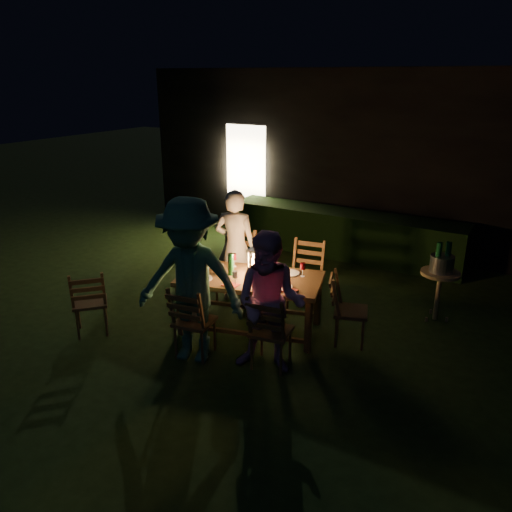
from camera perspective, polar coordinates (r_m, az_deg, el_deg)
The scene contains 29 objects.
garden_envelope at distance 10.93m, azimuth 17.33°, elevation 11.26°, with size 40.00×40.00×3.20m.
dining_table at distance 6.19m, azimuth -0.66°, elevation -2.99°, with size 1.91×1.29×0.73m.
chair_near_left at distance 5.83m, azimuth -7.07°, elevation -8.76°, with size 0.48×0.50×0.93m.
chair_near_right at distance 5.58m, azimuth 1.66°, elevation -9.98°, with size 0.48×0.51×0.93m.
chair_far_left at distance 7.12m, azimuth -2.42°, elevation -2.76°, with size 0.54×0.57×1.06m.
chair_far_right at distance 6.91m, azimuth 5.53°, elevation -3.76°, with size 0.51×0.54×0.99m.
chair_end at distance 6.16m, azimuth 10.54°, elevation -7.39°, with size 0.54×0.52×0.91m.
chair_spare at distance 6.59m, azimuth -18.31°, elevation -6.23°, with size 0.59×0.59×0.91m.
person_house_side at distance 6.99m, azimuth -2.38°, elevation 1.10°, with size 0.59×0.39×1.62m, color silver.
person_opp_right at distance 5.30m, azimuth 1.61°, elevation -5.47°, with size 0.77×0.60×1.58m, color #C084AF.
person_opp_left at distance 5.50m, azimuth -7.53°, elevation -2.94°, with size 1.22×0.70×1.89m, color #336651.
lantern at distance 6.13m, azimuth -0.09°, elevation -0.89°, with size 0.16×0.16×0.35m.
plate_far_left at distance 6.51m, azimuth -4.79°, elevation -1.11°, with size 0.25×0.25×0.01m, color white.
plate_near_left at distance 6.13m, azimuth -6.18°, elevation -2.54°, with size 0.25×0.25×0.01m, color white.
plate_far_right at distance 6.26m, azimuth 3.86°, elevation -1.98°, with size 0.25×0.25×0.01m, color white.
plate_near_right at distance 5.86m, azimuth 3.00°, elevation -3.54°, with size 0.25×0.25×0.01m, color white.
wineglass_a at distance 6.46m, azimuth -2.54°, elevation -0.47°, with size 0.06×0.06×0.18m, color #59070F, non-canonical shape.
wineglass_b at distance 6.24m, azimuth -7.33°, elevation -1.36°, with size 0.06×0.06×0.18m, color #59070F, non-canonical shape.
wineglass_c at distance 5.80m, azimuth 1.44°, elevation -2.88°, with size 0.06×0.06×0.18m, color #59070F, non-canonical shape.
wineglass_d at distance 6.16m, azimuth 5.35°, elevation -1.57°, with size 0.06×0.06×0.18m, color #59070F, non-canonical shape.
wineglass_e at distance 5.89m, azimuth -2.40°, elevation -2.56°, with size 0.06×0.06×0.18m, color silver, non-canonical shape.
bottle_table at distance 6.18m, azimuth -2.90°, elevation -0.94°, with size 0.07×0.07×0.28m, color #0F471E.
napkin_left at distance 5.92m, azimuth -2.91°, elevation -3.31°, with size 0.18×0.14×0.01m, color red.
napkin_right at distance 5.77m, azimuth 3.80°, elevation -3.96°, with size 0.18×0.14×0.01m, color red.
phone at distance 6.09m, azimuth -7.07°, elevation -2.78°, with size 0.14×0.07×0.01m, color black.
side_table at distance 6.90m, azimuth 20.28°, elevation -2.32°, with size 0.50×0.50×0.68m.
ice_bucket at distance 6.83m, azimuth 20.47°, elevation -0.84°, with size 0.30×0.30×0.22m, color #A5A8AD.
bottle_bucket_a at distance 6.79m, azimuth 20.05°, elevation -0.48°, with size 0.07×0.07×0.32m, color #0F471E.
bottle_bucket_b at distance 6.85m, azimuth 20.99°, elevation -0.42°, with size 0.07×0.07×0.32m, color #0F471E.
Camera 1 is at (2.44, -4.39, 3.07)m, focal length 35.00 mm.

